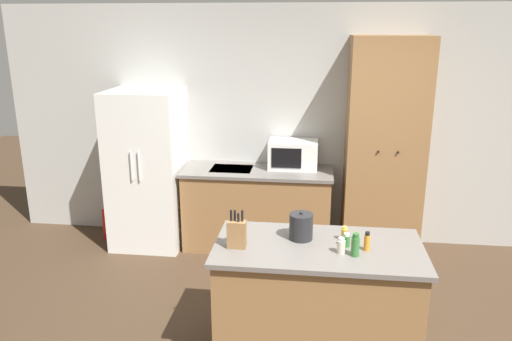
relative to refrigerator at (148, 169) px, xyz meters
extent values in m
cube|color=#B2B2AD|center=(1.91, 0.38, 0.44)|extent=(7.20, 0.06, 2.60)
cube|color=white|center=(0.00, 0.00, 0.00)|extent=(0.76, 0.71, 1.72)
cylinder|color=silver|center=(-0.04, -0.37, 0.14)|extent=(0.02, 0.02, 0.30)
cylinder|color=silver|center=(0.04, -0.37, 0.14)|extent=(0.02, 0.02, 0.30)
cube|color=olive|center=(1.21, 0.05, -0.44)|extent=(1.57, 0.60, 0.85)
cube|color=slate|center=(1.21, 0.05, 0.01)|extent=(1.61, 0.64, 0.03)
cube|color=#9EA0A3|center=(0.92, 0.05, 0.02)|extent=(0.44, 0.34, 0.01)
cube|color=olive|center=(2.52, 0.08, 0.28)|extent=(0.78, 0.55, 2.28)
sphere|color=black|center=(2.43, -0.21, 0.33)|extent=(0.02, 0.02, 0.02)
sphere|color=black|center=(2.62, -0.21, 0.33)|extent=(0.02, 0.02, 0.02)
cube|color=olive|center=(1.86, -1.80, -0.44)|extent=(1.41, 0.71, 0.85)
cube|color=slate|center=(1.86, -1.80, 0.01)|extent=(1.47, 0.77, 0.03)
cube|color=white|center=(1.58, 0.17, 0.18)|extent=(0.52, 0.34, 0.30)
cube|color=black|center=(1.52, -0.01, 0.18)|extent=(0.31, 0.01, 0.21)
cube|color=olive|center=(1.29, -1.89, 0.12)|extent=(0.13, 0.08, 0.19)
cylinder|color=black|center=(1.25, -1.89, 0.26)|extent=(0.02, 0.02, 0.08)
cylinder|color=black|center=(1.28, -1.89, 0.26)|extent=(0.02, 0.02, 0.08)
cylinder|color=black|center=(1.30, -1.90, 0.25)|extent=(0.02, 0.02, 0.06)
cylinder|color=black|center=(1.33, -1.89, 0.26)|extent=(0.02, 0.02, 0.08)
cylinder|color=gold|center=(2.04, -1.68, 0.07)|extent=(0.05, 0.05, 0.09)
cylinder|color=#E5DB4C|center=(2.04, -1.68, 0.12)|extent=(0.03, 0.03, 0.02)
cylinder|color=#337033|center=(2.05, -1.78, 0.06)|extent=(0.05, 0.05, 0.08)
cylinder|color=silver|center=(2.05, -1.78, 0.11)|extent=(0.04, 0.04, 0.02)
cylinder|color=beige|center=(2.01, -1.90, 0.07)|extent=(0.06, 0.06, 0.09)
cylinder|color=silver|center=(2.01, -1.90, 0.13)|extent=(0.04, 0.04, 0.02)
cylinder|color=orange|center=(2.19, -1.84, 0.08)|extent=(0.04, 0.04, 0.11)
cylinder|color=black|center=(2.19, -1.84, 0.15)|extent=(0.03, 0.03, 0.02)
cylinder|color=#337033|center=(2.10, -1.93, 0.09)|extent=(0.06, 0.06, 0.13)
cylinder|color=#286628|center=(2.10, -1.93, 0.17)|extent=(0.04, 0.04, 0.03)
cylinder|color=#232326|center=(1.73, -1.69, 0.12)|extent=(0.17, 0.17, 0.19)
sphere|color=#262628|center=(1.73, -1.69, 0.23)|extent=(0.02, 0.02, 0.02)
cylinder|color=red|center=(-0.52, 0.02, -0.69)|extent=(0.12, 0.12, 0.35)
cylinder|color=black|center=(-0.52, 0.02, -0.48)|extent=(0.05, 0.05, 0.06)
camera|label=1|loc=(1.81, -5.05, 1.52)|focal=35.00mm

